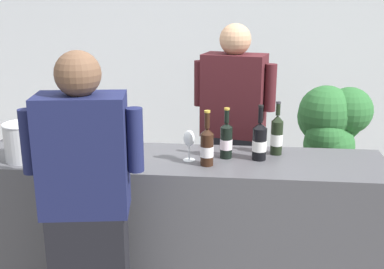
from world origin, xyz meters
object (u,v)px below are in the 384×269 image
at_px(person_guest, 88,221).
at_px(wine_bottle_3, 83,137).
at_px(wine_bottle_0, 260,141).
at_px(wine_bottle_2, 39,127).
at_px(wine_bottle_5, 226,140).
at_px(wine_glass, 189,140).
at_px(ice_bucket, 23,142).
at_px(potted_shrub, 331,126).
at_px(wine_bottle_4, 277,135).
at_px(wine_bottle_1, 207,146).
at_px(person_server, 233,147).

bearing_deg(person_guest, wine_bottle_3, 108.68).
distance_m(wine_bottle_0, wine_bottle_2, 1.38).
xyz_separation_m(wine_bottle_0, wine_bottle_3, (-1.05, -0.03, 0.00)).
height_order(wine_bottle_0, wine_bottle_5, wine_bottle_0).
bearing_deg(wine_glass, wine_bottle_2, 171.50).
bearing_deg(ice_bucket, wine_bottle_0, 6.26).
relative_size(wine_bottle_3, wine_glass, 1.73).
height_order(person_guest, potted_shrub, person_guest).
xyz_separation_m(wine_bottle_2, wine_bottle_4, (1.48, 0.03, -0.01)).
xyz_separation_m(wine_bottle_0, potted_shrub, (0.62, 1.14, -0.20)).
height_order(wine_bottle_1, potted_shrub, wine_bottle_1).
bearing_deg(person_guest, person_server, 59.78).
bearing_deg(person_guest, wine_bottle_0, 34.51).
distance_m(wine_bottle_3, person_server, 1.12).
height_order(wine_bottle_3, potted_shrub, wine_bottle_3).
distance_m(wine_glass, ice_bucket, 0.97).
bearing_deg(wine_bottle_3, potted_shrub, 34.97).
height_order(wine_glass, potted_shrub, potted_shrub).
bearing_deg(wine_bottle_4, wine_glass, -161.70).
bearing_deg(wine_bottle_1, person_server, 79.59).
distance_m(wine_bottle_1, person_guest, 0.77).
relative_size(wine_bottle_0, wine_bottle_2, 0.96).
distance_m(wine_bottle_4, potted_shrub, 1.17).
distance_m(wine_bottle_5, wine_glass, 0.23).
height_order(wine_bottle_2, ice_bucket, wine_bottle_2).
relative_size(wine_bottle_0, person_server, 0.19).
relative_size(ice_bucket, potted_shrub, 0.19).
xyz_separation_m(ice_bucket, person_server, (1.21, 0.76, -0.24)).
distance_m(wine_bottle_0, person_server, 0.67).
height_order(wine_bottle_0, person_server, person_server).
bearing_deg(potted_shrub, wine_bottle_4, -116.72).
xyz_separation_m(wine_bottle_0, wine_bottle_1, (-0.30, -0.13, 0.00)).
bearing_deg(wine_bottle_4, wine_bottle_0, -134.15).
height_order(wine_glass, person_server, person_server).
xyz_separation_m(wine_bottle_1, potted_shrub, (0.92, 1.27, -0.20)).
distance_m(wine_bottle_3, wine_bottle_5, 0.86).
relative_size(wine_glass, person_guest, 0.11).
distance_m(wine_bottle_1, wine_bottle_3, 0.76).
distance_m(ice_bucket, person_guest, 0.73).
bearing_deg(person_guest, potted_shrub, 49.36).
xyz_separation_m(wine_bottle_1, wine_bottle_5, (0.10, 0.14, -0.00)).
distance_m(wine_bottle_5, ice_bucket, 1.19).
bearing_deg(wine_bottle_3, wine_glass, -2.47).
bearing_deg(ice_bucket, wine_bottle_2, 89.58).
xyz_separation_m(wine_bottle_1, person_server, (0.14, 0.73, -0.24)).
xyz_separation_m(wine_bottle_4, person_server, (-0.27, 0.49, -0.24)).
height_order(wine_bottle_2, person_server, person_server).
bearing_deg(wine_glass, wine_bottle_0, 8.39).
bearing_deg(potted_shrub, wine_bottle_5, -126.00).
bearing_deg(wine_bottle_0, person_server, 105.19).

